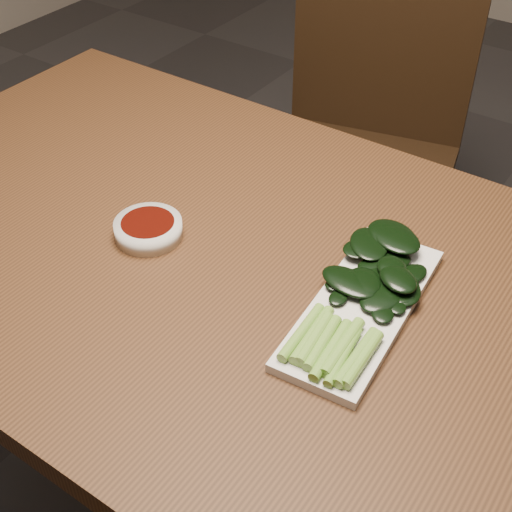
% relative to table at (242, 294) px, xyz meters
% --- Properties ---
extents(table, '(1.40, 0.80, 0.75)m').
position_rel_table_xyz_m(table, '(0.00, 0.00, 0.00)').
color(table, '#3F2412').
rests_on(table, ground).
extents(chair_far, '(0.55, 0.55, 0.89)m').
position_rel_table_xyz_m(chair_far, '(-0.20, 0.80, -0.19)').
color(chair_far, black).
rests_on(chair_far, ground).
extents(sauce_bowl, '(0.10, 0.10, 0.03)m').
position_rel_table_xyz_m(sauce_bowl, '(-0.14, -0.04, 0.09)').
color(sauce_bowl, silver).
rests_on(sauce_bowl, table).
extents(serving_plate, '(0.15, 0.32, 0.01)m').
position_rel_table_xyz_m(serving_plate, '(0.20, 0.00, 0.08)').
color(serving_plate, silver).
rests_on(serving_plate, table).
extents(gai_lan, '(0.16, 0.33, 0.03)m').
position_rel_table_xyz_m(gai_lan, '(0.19, 0.03, 0.10)').
color(gai_lan, '#6FA137').
rests_on(gai_lan, serving_plate).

